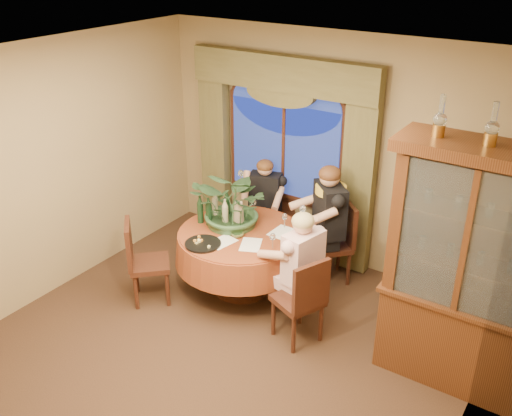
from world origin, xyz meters
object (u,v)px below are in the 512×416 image
Objects in this scene: chair_right at (298,298)px; person_pink at (302,272)px; chair_front_left at (150,262)px; dining_table at (241,261)px; stoneware_vase at (238,213)px; oil_lamp_left at (441,116)px; wine_bottle_3 at (225,213)px; wine_bottle_2 at (215,205)px; wine_bottle_4 at (227,204)px; person_scarf at (329,225)px; china_cabinet at (465,272)px; centerpiece_plant at (235,176)px; person_back at (265,205)px; wine_bottle_1 at (209,211)px; oil_lamp_center at (493,124)px; olive_bowl at (238,234)px; chair_back at (276,215)px; wine_bottle_0 at (200,209)px; chair_back_right at (331,243)px.

chair_right is 0.73× the size of person_pink.
chair_right is 1.73m from chair_front_left.
stoneware_vase is at bearing 133.68° from dining_table.
wine_bottle_3 is at bearing 176.11° from oil_lamp_left.
wine_bottle_2 and wine_bottle_3 have the same top height.
wine_bottle_3 is at bearing -59.04° from wine_bottle_4.
person_scarf reaches higher than chair_right.
oil_lamp_left reaches higher than chair_front_left.
person_scarf is at bearing 24.41° from person_pink.
china_cabinet reaches higher than chair_front_left.
centerpiece_plant is 3.12× the size of wine_bottle_3.
oil_lamp_left is 3.15m from person_back.
wine_bottle_4 is at bearing 172.94° from china_cabinet.
china_cabinet is at bearing -4.87° from wine_bottle_2.
chair_right is 1.48m from wine_bottle_1.
oil_lamp_center is 1.03× the size of wine_bottle_2.
stoneware_vase reaches higher than olive_bowl.
person_back is (-1.27, 1.38, 0.14)m from chair_right.
chair_back is 2.91× the size of wine_bottle_1.
oil_lamp_center is 0.35× the size of chair_front_left.
china_cabinet is 2.36× the size of chair_right.
wine_bottle_3 is at bearing 101.97° from chair_front_left.
chair_back is at bearing -164.77° from person_back.
olive_bowl is 0.57m from wine_bottle_0.
centerpiece_plant is 3.12× the size of wine_bottle_2.
oil_lamp_center is 2.73m from chair_back_right.
dining_table is at bearing 90.00° from chair_right.
chair_front_left is at bearing -141.30° from olive_bowl.
person_scarf is (-0.03, -0.03, 0.25)m from chair_back_right.
wine_bottle_2 is at bearing 72.04° from person_scarf.
wine_bottle_4 is (-0.37, 0.32, 0.14)m from olive_bowl.
chair_front_left is 0.99m from wine_bottle_3.
person_back is at bearing 58.69° from person_pink.
person_back is 1.13m from olive_bowl.
person_back is at bearing 80.42° from wine_bottle_2.
dining_table is 1.05m from chair_right.
person_scarf is (-0.19, 0.94, 0.07)m from person_pink.
chair_right is 2.91× the size of wine_bottle_3.
wine_bottle_4 is (-0.21, 0.07, 0.03)m from stoneware_vase.
wine_bottle_3 is at bearing 176.69° from china_cabinet.
wine_bottle_0 reaches higher than chair_front_left.
chair_front_left is at bearing -169.53° from china_cabinet.
wine_bottle_0 is (-1.23, -0.79, 0.19)m from person_scarf.
person_pink reaches higher than wine_bottle_1.
china_cabinet is at bearing -1.30° from wine_bottle_0.
chair_front_left is 0.86m from wine_bottle_1.
person_scarf is 4.41× the size of wine_bottle_1.
oil_lamp_left is at bearing 58.09° from chair_front_left.
person_back reaches higher than wine_bottle_3.
chair_front_left is at bearing -112.69° from wine_bottle_4.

